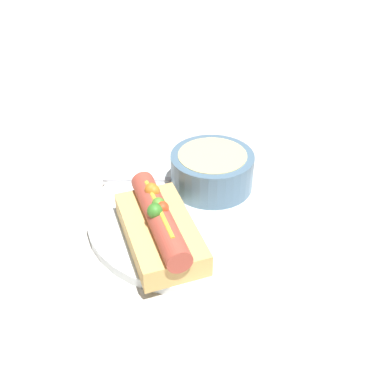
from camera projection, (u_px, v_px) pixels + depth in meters
The scene contains 5 objects.
ground_plane at pixel (192, 218), 0.57m from camera, with size 4.00×4.00×0.00m, color #BCB7AD.
dinner_plate at pixel (192, 214), 0.57m from camera, with size 0.26×0.26×0.01m.
hot_dog at pixel (160, 227), 0.51m from camera, with size 0.16×0.12×0.06m.
soup_bowl at pixel (212, 169), 0.59m from camera, with size 0.11×0.11×0.05m.
spoon at pixel (185, 179), 0.61m from camera, with size 0.11×0.13×0.01m.
Camera 1 is at (0.35, -0.27, 0.37)m, focal length 42.00 mm.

